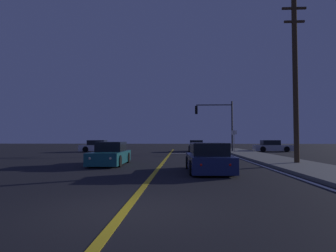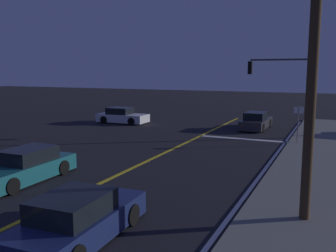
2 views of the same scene
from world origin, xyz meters
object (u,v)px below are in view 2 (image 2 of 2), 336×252
object	(u,v)px
car_far_approaching_navy	(78,220)
street_sign_corner	(298,119)
car_side_waiting_teal	(25,167)
car_parked_curb_white	(122,116)
traffic_signal_near_right	(285,81)
utility_pole_right	(314,51)
car_mid_block_charcoal	(256,122)

from	to	relation	value
car_far_approaching_navy	street_sign_corner	size ratio (longest dim) A/B	1.91
car_side_waiting_teal	car_parked_curb_white	bearing A→B (deg)	-73.10
car_far_approaching_navy	traffic_signal_near_right	size ratio (longest dim) A/B	0.81
utility_pole_right	street_sign_corner	world-z (taller)	utility_pole_right
car_parked_curb_white	traffic_signal_near_right	size ratio (longest dim) A/B	0.78
utility_pole_right	car_far_approaching_navy	bearing A→B (deg)	-145.40
car_mid_block_charcoal	street_sign_corner	xyz separation A→B (m)	(3.56, -5.21, 1.02)
car_far_approaching_navy	traffic_signal_near_right	distance (m)	19.48
car_mid_block_charcoal	car_side_waiting_teal	bearing A→B (deg)	-107.19
car_parked_curb_white	car_mid_block_charcoal	size ratio (longest dim) A/B	0.97
car_side_waiting_teal	traffic_signal_near_right	distance (m)	17.82
car_mid_block_charcoal	traffic_signal_near_right	size ratio (longest dim) A/B	0.81
utility_pole_right	street_sign_corner	bearing A→B (deg)	96.41
utility_pole_right	traffic_signal_near_right	bearing A→B (deg)	99.68
car_side_waiting_teal	traffic_signal_near_right	xyz separation A→B (m)	(8.24, 15.47, 3.21)
car_parked_curb_white	utility_pole_right	bearing A→B (deg)	43.73
car_side_waiting_teal	street_sign_corner	distance (m)	15.83
traffic_signal_near_right	utility_pole_right	world-z (taller)	utility_pole_right
street_sign_corner	traffic_signal_near_right	bearing A→B (deg)	113.27
utility_pole_right	car_side_waiting_teal	bearing A→B (deg)	-178.94
car_far_approaching_navy	street_sign_corner	bearing A→B (deg)	73.80
car_parked_curb_white	car_far_approaching_navy	world-z (taller)	same
car_side_waiting_teal	traffic_signal_near_right	world-z (taller)	traffic_signal_near_right
car_mid_block_charcoal	street_sign_corner	size ratio (longest dim) A/B	1.91
car_parked_curb_white	car_mid_block_charcoal	bearing A→B (deg)	95.76
traffic_signal_near_right	car_mid_block_charcoal	bearing A→B (deg)	-45.56
car_mid_block_charcoal	traffic_signal_near_right	xyz separation A→B (m)	(2.36, -2.41, 3.21)
car_far_approaching_navy	traffic_signal_near_right	bearing A→B (deg)	79.30
car_mid_block_charcoal	car_far_approaching_navy	bearing A→B (deg)	-90.20
car_parked_curb_white	car_mid_block_charcoal	xyz separation A→B (m)	(11.30, 1.38, -0.00)
car_parked_curb_white	car_far_approaching_navy	distance (m)	22.78
car_side_waiting_teal	utility_pole_right	size ratio (longest dim) A/B	0.48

